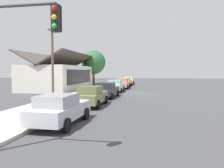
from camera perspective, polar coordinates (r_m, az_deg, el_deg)
ground_plane at (r=27.10m, az=6.27°, el=-2.48°), size 120.00×120.00×0.00m
sidewalk_curb at (r=28.03m, az=-5.23°, el=-2.11°), size 60.00×4.20×0.16m
car_silver at (r=11.48m, az=-13.41°, el=-6.44°), size 4.47×2.05×1.59m
car_olive at (r=17.22m, az=-5.40°, el=-3.10°), size 4.57×1.94×1.59m
car_charcoal at (r=22.69m, az=-1.51°, el=-1.52°), size 4.95×2.21×1.59m
car_seafoam at (r=28.78m, az=0.92°, el=-0.49°), size 4.60×2.08×1.59m
car_coral at (r=34.37m, az=2.74°, el=0.13°), size 4.65×2.10×1.59m
car_mustard at (r=40.08m, az=3.61°, el=0.59°), size 4.46×2.10×1.59m
car_ivory at (r=46.03m, az=4.48°, el=0.94°), size 4.74×2.16×1.59m
storefront_building at (r=33.86m, az=-13.90°, el=1.88°), size 13.42×7.12×5.52m
shade_tree at (r=40.78m, az=-4.90°, el=5.71°), size 4.51×4.51×6.71m
traffic_light_main at (r=7.66m, az=-25.04°, el=8.61°), size 0.37×2.79×5.20m
utility_pole_wooden at (r=23.32m, az=-15.40°, el=6.14°), size 1.80×0.24×7.50m
fire_hydrant_red at (r=39.43m, az=1.38°, el=0.09°), size 0.22×0.22×0.71m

